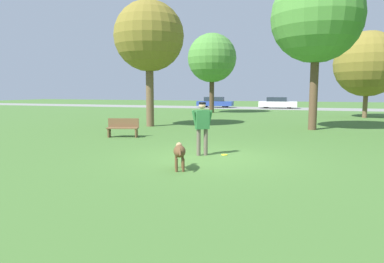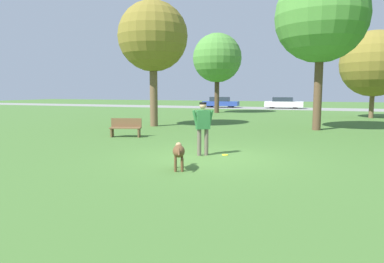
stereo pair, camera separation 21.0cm
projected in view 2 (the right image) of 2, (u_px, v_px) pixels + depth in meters
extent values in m
plane|color=#426B2D|center=(209.00, 157.00, 10.72)|extent=(120.00, 120.00, 0.00)
cube|color=gray|center=(287.00, 109.00, 40.15)|extent=(120.00, 6.00, 0.01)
cylinder|color=#665B4C|center=(206.00, 142.00, 11.05)|extent=(0.18, 0.18, 0.86)
cylinder|color=#665B4C|center=(199.00, 142.00, 11.00)|extent=(0.18, 0.18, 0.86)
cube|color=#2D7038|center=(203.00, 120.00, 10.94)|extent=(0.48, 0.42, 0.61)
cylinder|color=#2D7038|center=(210.00, 119.00, 11.00)|extent=(0.23, 0.19, 0.61)
cylinder|color=#2D7038|center=(196.00, 120.00, 10.88)|extent=(0.23, 0.19, 0.61)
sphere|color=tan|center=(203.00, 106.00, 10.89)|extent=(0.30, 0.30, 0.22)
cylinder|color=black|center=(203.00, 103.00, 10.88)|extent=(0.31, 0.31, 0.06)
ellipsoid|color=brown|center=(179.00, 151.00, 9.01)|extent=(0.57, 0.78, 0.32)
ellipsoid|color=tan|center=(179.00, 152.00, 9.21)|extent=(0.27, 0.25, 0.17)
sphere|color=tan|center=(179.00, 145.00, 9.41)|extent=(0.22, 0.22, 0.17)
cylinder|color=brown|center=(176.00, 162.00, 9.26)|extent=(0.09, 0.09, 0.34)
cylinder|color=brown|center=(182.00, 162.00, 9.27)|extent=(0.09, 0.09, 0.34)
cylinder|color=brown|center=(176.00, 165.00, 8.82)|extent=(0.09, 0.09, 0.34)
cylinder|color=brown|center=(182.00, 165.00, 8.83)|extent=(0.09, 0.09, 0.34)
cylinder|color=brown|center=(179.00, 152.00, 8.57)|extent=(0.12, 0.21, 0.18)
cylinder|color=yellow|center=(225.00, 155.00, 11.12)|extent=(0.21, 0.21, 0.02)
torus|color=yellow|center=(225.00, 155.00, 11.12)|extent=(0.21, 0.21, 0.02)
cylinder|color=brown|center=(154.00, 95.00, 20.03)|extent=(0.45, 0.45, 3.69)
sphere|color=olive|center=(153.00, 36.00, 19.63)|extent=(4.02, 4.02, 4.02)
cylinder|color=#4C3826|center=(217.00, 95.00, 32.41)|extent=(0.44, 0.44, 3.44)
sphere|color=#4C8938|center=(217.00, 58.00, 32.00)|extent=(4.56, 4.56, 4.56)
cylinder|color=brown|center=(318.00, 91.00, 18.01)|extent=(0.43, 0.43, 4.12)
sphere|color=#4C8938|center=(321.00, 16.00, 17.56)|extent=(4.72, 4.72, 4.72)
cylinder|color=brown|center=(372.00, 103.00, 26.12)|extent=(0.34, 0.34, 2.26)
sphere|color=olive|center=(374.00, 64.00, 25.77)|extent=(4.96, 4.96, 4.96)
cube|color=#284293|center=(221.00, 103.00, 42.84)|extent=(4.51, 1.89, 0.56)
cube|color=#232D38|center=(220.00, 99.00, 42.82)|extent=(2.37, 1.56, 0.54)
cylinder|color=black|center=(232.00, 105.00, 43.16)|extent=(0.64, 0.23, 0.63)
cylinder|color=black|center=(230.00, 105.00, 41.78)|extent=(0.64, 0.23, 0.63)
cylinder|color=black|center=(212.00, 105.00, 43.94)|extent=(0.64, 0.23, 0.63)
cylinder|color=black|center=(209.00, 105.00, 42.57)|extent=(0.64, 0.23, 0.63)
cube|color=white|center=(284.00, 104.00, 40.40)|extent=(4.42, 1.74, 0.63)
cube|color=#232D38|center=(283.00, 99.00, 40.37)|extent=(2.31, 1.47, 0.50)
cylinder|color=black|center=(296.00, 106.00, 40.68)|extent=(0.57, 0.21, 0.56)
cylinder|color=black|center=(295.00, 107.00, 39.33)|extent=(0.57, 0.21, 0.56)
cylinder|color=black|center=(273.00, 106.00, 41.52)|extent=(0.57, 0.21, 0.56)
cylinder|color=black|center=(272.00, 106.00, 40.18)|extent=(0.57, 0.21, 0.56)
cube|color=brown|center=(125.00, 128.00, 15.42)|extent=(1.46, 0.77, 0.05)
cube|color=brown|center=(126.00, 123.00, 15.57)|extent=(1.36, 0.43, 0.40)
cube|color=brown|center=(139.00, 133.00, 15.41)|extent=(0.16, 0.36, 0.39)
cube|color=brown|center=(112.00, 133.00, 15.49)|extent=(0.16, 0.36, 0.39)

